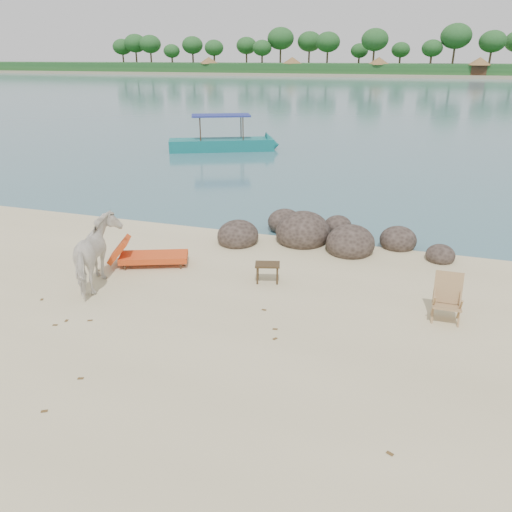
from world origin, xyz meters
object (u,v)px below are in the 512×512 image
Objects in this scene: boulders at (317,236)px; boat_near at (221,121)px; deck_chair at (447,301)px; lounge_chair at (154,254)px; cow at (98,255)px; side_table at (267,274)px.

boulders is 15.67m from boat_near.
deck_chair reaches higher than boulders.
deck_chair is at bearing -28.12° from lounge_chair.
cow is 18.13m from boat_near.
boulders is 3.04× the size of lounge_chair.
boat_near is at bearing -98.06° from cow.
lounge_chair is (-3.00, 0.09, 0.08)m from side_table.
boulders is 4.58m from lounge_chair.
lounge_chair is 6.93m from deck_chair.
boat_near is (-8.20, 13.28, 1.37)m from boulders.
boat_near is (-11.54, 16.93, 1.13)m from deck_chair.
boulders is at bearing -83.22° from boat_near.
deck_chair is at bearing -25.18° from side_table.
cow is 1.63m from lounge_chair.
boat_near reaches higher than boulders.
cow is at bearing -133.19° from boulders.
side_table is 18.04m from boat_near.
boulders is at bearing 17.30° from lounge_chair.
deck_chair is (7.43, 0.72, -0.32)m from cow.
boulders is 0.97× the size of boat_near.
boulders is at bearing 132.35° from deck_chair.
boulders reaches higher than lounge_chair.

